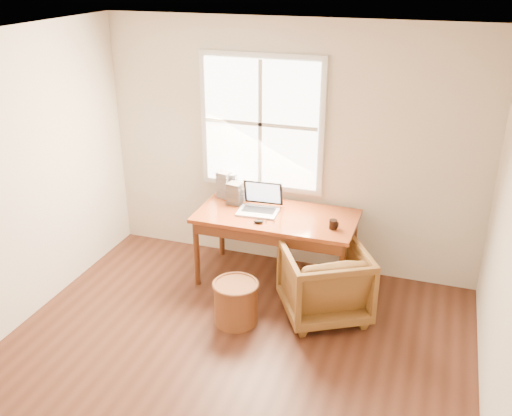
{
  "coord_description": "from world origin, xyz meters",
  "views": [
    {
      "loc": [
        1.46,
        -3.18,
        3.11
      ],
      "look_at": [
        -0.17,
        1.65,
        0.86
      ],
      "focal_mm": 40.0,
      "sensor_mm": 36.0,
      "label": 1
    }
  ],
  "objects_px": {
    "armchair": "(324,282)",
    "laptop": "(258,201)",
    "wicker_stool": "(236,303)",
    "cd_stack_a": "(230,185)",
    "desk": "(277,216)",
    "coffee_mug": "(333,224)"
  },
  "relations": [
    {
      "from": "laptop",
      "to": "wicker_stool",
      "type": "bearing_deg",
      "value": -89.34
    },
    {
      "from": "desk",
      "to": "wicker_stool",
      "type": "distance_m",
      "value": 1.0
    },
    {
      "from": "laptop",
      "to": "desk",
      "type": "bearing_deg",
      "value": 4.39
    },
    {
      "from": "armchair",
      "to": "laptop",
      "type": "height_order",
      "value": "laptop"
    },
    {
      "from": "coffee_mug",
      "to": "desk",
      "type": "bearing_deg",
      "value": 148.49
    },
    {
      "from": "cd_stack_a",
      "to": "armchair",
      "type": "bearing_deg",
      "value": -31.49
    },
    {
      "from": "desk",
      "to": "armchair",
      "type": "distance_m",
      "value": 0.85
    },
    {
      "from": "armchair",
      "to": "desk",
      "type": "bearing_deg",
      "value": -66.75
    },
    {
      "from": "desk",
      "to": "coffee_mug",
      "type": "xyz_separation_m",
      "value": [
        0.6,
        -0.14,
        0.06
      ]
    },
    {
      "from": "armchair",
      "to": "coffee_mug",
      "type": "height_order",
      "value": "coffee_mug"
    },
    {
      "from": "laptop",
      "to": "coffee_mug",
      "type": "bearing_deg",
      "value": -11.55
    },
    {
      "from": "armchair",
      "to": "wicker_stool",
      "type": "relative_size",
      "value": 1.93
    },
    {
      "from": "desk",
      "to": "armchair",
      "type": "xyz_separation_m",
      "value": [
        0.61,
        -0.46,
        -0.38
      ]
    },
    {
      "from": "laptop",
      "to": "coffee_mug",
      "type": "xyz_separation_m",
      "value": [
        0.79,
        -0.11,
        -0.09
      ]
    },
    {
      "from": "wicker_stool",
      "to": "cd_stack_a",
      "type": "xyz_separation_m",
      "value": [
        -0.47,
        1.12,
        0.69
      ]
    },
    {
      "from": "wicker_stool",
      "to": "laptop",
      "type": "relative_size",
      "value": 1.06
    },
    {
      "from": "desk",
      "to": "wicker_stool",
      "type": "bearing_deg",
      "value": -98.83
    },
    {
      "from": "desk",
      "to": "cd_stack_a",
      "type": "distance_m",
      "value": 0.68
    },
    {
      "from": "armchair",
      "to": "wicker_stool",
      "type": "distance_m",
      "value": 0.84
    },
    {
      "from": "wicker_stool",
      "to": "laptop",
      "type": "bearing_deg",
      "value": 94.17
    },
    {
      "from": "armchair",
      "to": "laptop",
      "type": "bearing_deg",
      "value": -58.17
    },
    {
      "from": "wicker_stool",
      "to": "desk",
      "type": "bearing_deg",
      "value": 81.17
    }
  ]
}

